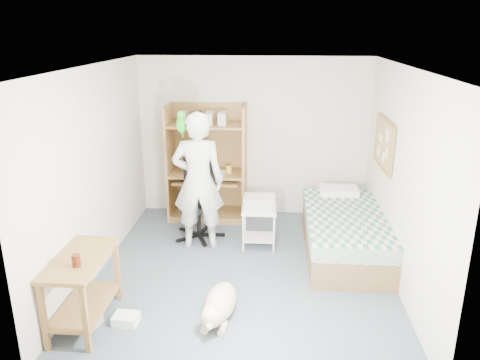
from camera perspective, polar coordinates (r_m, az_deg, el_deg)
The scene contains 21 objects.
floor at distance 5.97m, azimuth 0.53°, elevation -10.99°, with size 4.00×4.00×0.00m, color #45505D.
wall_back at distance 7.40m, azimuth 1.65°, elevation 5.20°, with size 3.60×0.02×2.50m, color beige.
wall_right at distance 5.65m, azimuth 19.10°, elevation 0.04°, with size 0.02×4.00×2.50m, color beige.
wall_left at distance 5.87m, azimuth -17.23°, elevation 0.91°, with size 0.02×4.00×2.50m, color beige.
ceiling at distance 5.23m, azimuth 0.61°, elevation 13.67°, with size 3.60×4.00×0.02m, color white.
computer_hutch at distance 7.33m, azimuth -3.97°, elevation 1.55°, with size 1.20×0.63×1.80m.
bed at distance 6.45m, azimuth 12.60°, elevation -6.27°, with size 1.02×2.02×0.66m.
side_desk at distance 5.05m, azimuth -18.68°, elevation -11.48°, with size 0.50×1.00×0.75m.
corkboard at distance 6.43m, azimuth 17.15°, elevation 4.23°, with size 0.04×0.94×0.66m.
office_chair at distance 6.76m, azimuth -5.02°, elevation -3.65°, with size 0.64×0.64×1.14m.
person at distance 6.28m, azimuth -5.12°, elevation -0.16°, with size 0.69×0.45×1.89m, color silver.
parrot at distance 6.13m, azimuth -7.16°, elevation 6.88°, with size 0.14×0.24×0.38m.
dog at distance 5.04m, azimuth -2.54°, elevation -14.88°, with size 0.39×0.99×0.37m.
printer_cart at distance 6.43m, azimuth 2.35°, elevation -5.11°, with size 0.47×0.37×0.56m.
printer at distance 6.32m, azimuth 2.38°, elevation -2.79°, with size 0.42×0.32×0.18m, color #AFAFAA.
crt_monitor at distance 7.31m, azimuth -5.03°, elevation 2.68°, with size 0.43×0.45×0.39m.
keyboard at distance 7.22m, azimuth -3.91°, elevation 0.05°, with size 0.45×0.16×0.03m, color beige.
pencil_cup at distance 7.20m, azimuth -1.36°, elevation 1.29°, with size 0.08×0.08×0.12m, color yellow.
drink_glass at distance 4.74m, azimuth -19.35°, elevation -9.27°, with size 0.08×0.08×0.12m, color #40150A.
floor_box_a at distance 5.15m, azimuth -13.72°, elevation -16.14°, with size 0.25×0.20×0.10m, color white.
floor_box_b at distance 5.22m, azimuth -17.87°, elevation -16.17°, with size 0.18×0.22×0.08m, color #B3B3AE.
Camera 1 is at (0.36, -5.20, 2.91)m, focal length 35.00 mm.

